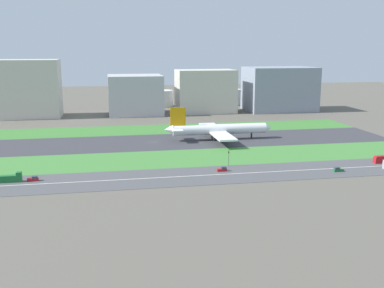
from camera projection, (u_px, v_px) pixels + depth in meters
The scene contains 19 objects.
ground_plane at pixel (154, 142), 259.35m from camera, with size 800.00×800.00×0.00m, color #5B564C.
runway at pixel (154, 142), 259.34m from camera, with size 280.00×46.00×0.10m, color #38383D.
grass_median_north at pixel (147, 130), 298.73m from camera, with size 280.00×36.00×0.10m, color #3D7A33.
grass_median_south at pixel (162, 159), 219.95m from camera, with size 280.00×36.00×0.10m, color #427F38.
highway at pixel (171, 177), 189.20m from camera, with size 280.00×28.00×0.10m, color #4C4C4F.
highway_centerline at pixel (171, 177), 189.19m from camera, with size 266.00×0.50×0.01m, color silver.
airliner at pixel (217, 129), 264.87m from camera, with size 65.00×56.00×19.70m.
car_3 at pixel (338, 170), 197.49m from camera, with size 4.40×1.80×2.00m.
truck_1 at pixel (12, 178), 181.95m from camera, with size 8.40×2.50×4.00m.
car_0 at pixel (33, 179), 183.63m from camera, with size 4.40×1.80×2.00m.
car_2 at pixel (222, 169), 198.07m from camera, with size 4.40×1.80×2.00m.
traffic_light at pixel (229, 157), 205.95m from camera, with size 0.36×0.50×7.20m.
terminal_building at pixel (22, 89), 347.89m from camera, with size 57.29×31.82×44.47m, color beige.
hangar_building at pixel (135, 95), 365.02m from camera, with size 42.91×38.19×31.74m, color #B2B2B7.
office_tower at pixel (205, 91), 375.22m from camera, with size 48.09×28.94×35.52m, color beige.
cargo_warehouse at pixel (279, 89), 386.88m from camera, with size 57.43×39.14×37.14m, color gray.
fuel_tank_west at pixel (162, 98), 414.97m from camera, with size 19.85×19.85×15.03m, color silver.
fuel_tank_centre at pixel (193, 96), 420.03m from camera, with size 22.78×22.78×17.84m, color silver.
fuel_tank_east at pixel (231, 97), 426.85m from camera, with size 19.52×19.52×14.96m, color silver.
Camera 1 is at (-25.20, -253.51, 53.42)m, focal length 42.08 mm.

